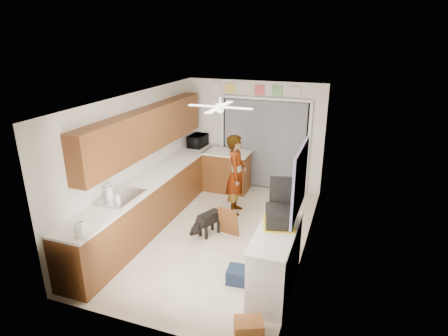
% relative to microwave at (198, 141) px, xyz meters
% --- Properties ---
extents(floor, '(5.00, 5.00, 0.00)m').
position_rel_microwave_xyz_m(floor, '(1.29, -2.14, -1.08)').
color(floor, beige).
rests_on(floor, ground).
extents(ceiling, '(5.00, 5.00, 0.00)m').
position_rel_microwave_xyz_m(ceiling, '(1.29, -2.14, 1.42)').
color(ceiling, white).
rests_on(ceiling, ground).
extents(wall_back, '(3.20, 0.00, 3.20)m').
position_rel_microwave_xyz_m(wall_back, '(1.29, 0.36, 0.17)').
color(wall_back, silver).
rests_on(wall_back, ground).
extents(wall_front, '(3.20, 0.00, 3.20)m').
position_rel_microwave_xyz_m(wall_front, '(1.29, -4.64, 0.17)').
color(wall_front, silver).
rests_on(wall_front, ground).
extents(wall_left, '(0.00, 5.00, 5.00)m').
position_rel_microwave_xyz_m(wall_left, '(-0.31, -2.14, 0.17)').
color(wall_left, silver).
rests_on(wall_left, ground).
extents(wall_right, '(0.00, 5.00, 5.00)m').
position_rel_microwave_xyz_m(wall_right, '(2.89, -2.14, 0.17)').
color(wall_right, silver).
rests_on(wall_right, ground).
extents(left_base_cabinets, '(0.60, 4.80, 0.90)m').
position_rel_microwave_xyz_m(left_base_cabinets, '(-0.01, -2.14, -0.63)').
color(left_base_cabinets, brown).
rests_on(left_base_cabinets, floor).
extents(left_countertop, '(0.62, 4.80, 0.04)m').
position_rel_microwave_xyz_m(left_countertop, '(-0.00, -2.14, -0.16)').
color(left_countertop, white).
rests_on(left_countertop, left_base_cabinets).
extents(upper_cabinets, '(0.32, 4.00, 0.80)m').
position_rel_microwave_xyz_m(upper_cabinets, '(-0.15, -1.94, 0.72)').
color(upper_cabinets, brown).
rests_on(upper_cabinets, wall_left).
extents(sink_basin, '(0.50, 0.76, 0.06)m').
position_rel_microwave_xyz_m(sink_basin, '(-0.00, -3.14, -0.13)').
color(sink_basin, silver).
rests_on(sink_basin, left_countertop).
extents(faucet, '(0.03, 0.03, 0.22)m').
position_rel_microwave_xyz_m(faucet, '(-0.19, -3.14, -0.03)').
color(faucet, silver).
rests_on(faucet, left_countertop).
extents(peninsula_base, '(1.00, 0.60, 0.90)m').
position_rel_microwave_xyz_m(peninsula_base, '(0.79, -0.14, -0.63)').
color(peninsula_base, brown).
rests_on(peninsula_base, floor).
extents(peninsula_top, '(1.04, 0.64, 0.04)m').
position_rel_microwave_xyz_m(peninsula_top, '(0.79, -0.14, -0.16)').
color(peninsula_top, white).
rests_on(peninsula_top, peninsula_base).
extents(back_opening_recess, '(2.00, 0.06, 2.10)m').
position_rel_microwave_xyz_m(back_opening_recess, '(1.54, 0.33, -0.03)').
color(back_opening_recess, black).
rests_on(back_opening_recess, wall_back).
extents(curtain_panel, '(1.90, 0.03, 2.05)m').
position_rel_microwave_xyz_m(curtain_panel, '(1.54, 0.29, -0.03)').
color(curtain_panel, gray).
rests_on(curtain_panel, wall_back).
extents(door_trim_left, '(0.06, 0.04, 2.10)m').
position_rel_microwave_xyz_m(door_trim_left, '(0.52, 0.30, -0.03)').
color(door_trim_left, white).
rests_on(door_trim_left, wall_back).
extents(door_trim_right, '(0.06, 0.04, 2.10)m').
position_rel_microwave_xyz_m(door_trim_right, '(2.56, 0.30, -0.03)').
color(door_trim_right, white).
rests_on(door_trim_right, wall_back).
extents(door_trim_head, '(2.10, 0.04, 0.06)m').
position_rel_microwave_xyz_m(door_trim_head, '(1.54, 0.30, 1.04)').
color(door_trim_head, white).
rests_on(door_trim_head, wall_back).
extents(header_frame_0, '(0.22, 0.02, 0.22)m').
position_rel_microwave_xyz_m(header_frame_0, '(0.69, 0.33, 1.22)').
color(header_frame_0, '#FBD553').
rests_on(header_frame_0, wall_back).
extents(header_frame_2, '(0.22, 0.02, 0.22)m').
position_rel_microwave_xyz_m(header_frame_2, '(1.39, 0.33, 1.22)').
color(header_frame_2, '#D85155').
rests_on(header_frame_2, wall_back).
extents(header_frame_3, '(0.22, 0.02, 0.22)m').
position_rel_microwave_xyz_m(header_frame_3, '(1.79, 0.33, 1.22)').
color(header_frame_3, '#6EAA61').
rests_on(header_frame_3, wall_back).
extents(header_frame_4, '(0.22, 0.02, 0.22)m').
position_rel_microwave_xyz_m(header_frame_4, '(2.19, 0.33, 1.22)').
color(header_frame_4, silver).
rests_on(header_frame_4, wall_back).
extents(route66_sign, '(0.22, 0.02, 0.26)m').
position_rel_microwave_xyz_m(route66_sign, '(0.34, 0.33, 1.22)').
color(route66_sign, silver).
rests_on(route66_sign, wall_back).
extents(right_counter_base, '(0.50, 1.40, 0.90)m').
position_rel_microwave_xyz_m(right_counter_base, '(2.64, -3.34, -0.63)').
color(right_counter_base, white).
rests_on(right_counter_base, floor).
extents(right_counter_top, '(0.54, 1.44, 0.04)m').
position_rel_microwave_xyz_m(right_counter_top, '(2.63, -3.34, -0.16)').
color(right_counter_top, white).
rests_on(right_counter_top, right_counter_base).
extents(abstract_painting, '(0.03, 1.15, 0.95)m').
position_rel_microwave_xyz_m(abstract_painting, '(2.87, -3.14, 0.57)').
color(abstract_painting, '#FF5DD3').
rests_on(abstract_painting, wall_right).
extents(ceiling_fan, '(1.14, 1.14, 0.24)m').
position_rel_microwave_xyz_m(ceiling_fan, '(1.29, -1.94, 1.24)').
color(ceiling_fan, white).
rests_on(ceiling_fan, ceiling).
extents(microwave, '(0.36, 0.52, 0.28)m').
position_rel_microwave_xyz_m(microwave, '(0.00, 0.00, 0.00)').
color(microwave, black).
rests_on(microwave, left_countertop).
extents(soap_bottle, '(0.12, 0.12, 0.32)m').
position_rel_microwave_xyz_m(soap_bottle, '(-0.08, -3.33, 0.02)').
color(soap_bottle, silver).
rests_on(soap_bottle, left_countertop).
extents(cup, '(0.15, 0.15, 0.11)m').
position_rel_microwave_xyz_m(cup, '(0.04, -4.21, -0.09)').
color(cup, white).
rests_on(cup, left_countertop).
extents(jar_a, '(0.12, 0.12, 0.16)m').
position_rel_microwave_xyz_m(jar_a, '(0.18, -4.38, -0.06)').
color(jar_a, silver).
rests_on(jar_a, left_countertop).
extents(jar_b, '(0.09, 0.09, 0.13)m').
position_rel_microwave_xyz_m(jar_b, '(0.05, -3.32, -0.08)').
color(jar_b, silver).
rests_on(jar_b, left_countertop).
extents(paper_towel_roll, '(0.14, 0.14, 0.24)m').
position_rel_microwave_xyz_m(paper_towel_roll, '(-0.11, -3.31, -0.02)').
color(paper_towel_roll, white).
rests_on(paper_towel_roll, left_countertop).
extents(suitcase, '(0.49, 0.58, 0.21)m').
position_rel_microwave_xyz_m(suitcase, '(2.61, -3.11, -0.03)').
color(suitcase, black).
rests_on(suitcase, right_counter_top).
extents(suitcase_rim, '(0.57, 0.67, 0.02)m').
position_rel_microwave_xyz_m(suitcase_rim, '(2.61, -3.11, -0.14)').
color(suitcase_rim, yellow).
rests_on(suitcase_rim, suitcase).
extents(suitcase_lid, '(0.41, 0.13, 0.50)m').
position_rel_microwave_xyz_m(suitcase_lid, '(2.61, -2.82, 0.22)').
color(suitcase_lid, black).
rests_on(suitcase_lid, suitcase).
extents(cardboard_box, '(0.42, 0.38, 0.22)m').
position_rel_microwave_xyz_m(cardboard_box, '(2.54, -4.34, -0.97)').
color(cardboard_box, '#CC7940').
rests_on(cardboard_box, floor).
extents(navy_crate, '(0.39, 0.33, 0.22)m').
position_rel_microwave_xyz_m(navy_crate, '(2.12, -3.37, -0.97)').
color(navy_crate, '#152036').
rests_on(navy_crate, floor).
extents(cabinet_door_panel, '(0.40, 0.21, 0.56)m').
position_rel_microwave_xyz_m(cabinet_door_panel, '(1.52, -2.15, -0.80)').
color(cabinet_door_panel, brown).
rests_on(cabinet_door_panel, floor).
extents(man, '(0.49, 0.66, 1.65)m').
position_rel_microwave_xyz_m(man, '(1.35, -1.18, -0.26)').
color(man, white).
rests_on(man, floor).
extents(dog, '(0.50, 0.68, 0.49)m').
position_rel_microwave_xyz_m(dog, '(1.17, -2.23, -0.84)').
color(dog, black).
rests_on(dog, floor).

